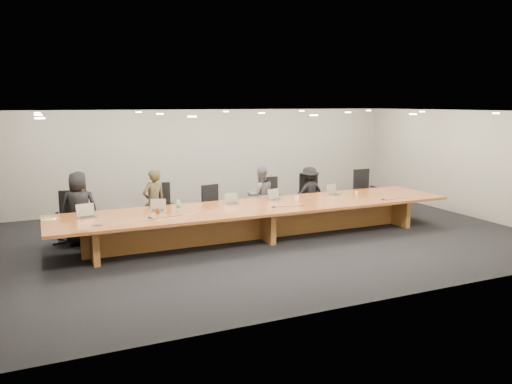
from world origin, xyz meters
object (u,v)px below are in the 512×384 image
Objects in this scene: person_a at (79,208)px; laptop_e at (336,190)px; person_b at (154,203)px; amber_mug at (158,211)px; conference_table at (261,215)px; mic_right at (383,199)px; laptop_a at (87,211)px; laptop_d at (277,194)px; chair_right at (311,196)px; laptop_b at (157,205)px; person_d at (309,193)px; mic_center at (274,207)px; chair_mid_left at (215,207)px; chair_left at (159,209)px; laptop_c at (233,199)px; chair_far_left at (69,217)px; person_c at (261,195)px; chair_far_right at (366,191)px; mic_left at (150,218)px; paper_cup_far at (357,193)px; chair_mid_right at (272,200)px; av_box at (97,224)px; paper_cup_near at (297,199)px; water_bottle at (178,206)px.

person_a reaches higher than laptop_e.
person_b reaches higher than amber_mug.
conference_table is 86.82× the size of mic_right.
laptop_a reaches higher than laptop_d.
chair_right reaches higher than laptop_b.
person_d is 12.02× the size of mic_center.
chair_mid_left is 2.99m from laptop_e.
chair_left is 1.73m from laptop_c.
laptop_e is at bearing 153.32° from person_b.
laptop_b is (-2.25, 0.31, 0.36)m from conference_table.
chair_far_left reaches higher than mic_right.
laptop_c is at bearing 47.49° from person_c.
conference_table is 2.36m from chair_left.
person_c is (-3.24, -0.08, 0.12)m from chair_far_right.
chair_left is at bearing 95.86° from laptop_b.
chair_left is 3.88× the size of laptop_c.
person_b is (-2.13, 1.19, 0.24)m from conference_table.
conference_table is 3.92m from person_a.
laptop_b is at bearing -171.24° from chair_far_right.
mic_right is (5.40, -0.29, -0.00)m from mic_left.
person_b reaches higher than paper_cup_far.
chair_mid_right is at bearing 20.58° from amber_mug.
chair_left reaches higher than laptop_a.
laptop_b reaches higher than conference_table.
chair_far_right is 3.65× the size of laptop_d.
av_box is (-4.09, -1.69, 0.04)m from person_c.
laptop_c reaches higher than paper_cup_far.
person_b is 11.82× the size of mic_left.
person_b is at bearing 147.28° from laptop_d.
paper_cup_near is at bearing -119.08° from chair_right.
person_b is 2.82m from laptop_d.
water_bottle reaches higher than conference_table.
chair_right is 11.83× the size of amber_mug.
water_bottle is at bearing -167.88° from chair_far_right.
chair_left is at bearing 149.10° from laptop_e.
chair_far_left reaches higher than laptop_a.
chair_mid_right is 1.15m from paper_cup_near.
conference_table is 28.03× the size of laptop_b.
person_b is 4.91m from paper_cup_far.
person_b is (-1.44, 0.03, 0.22)m from chair_mid_left.
person_b is 1.53m from mic_left.
person_d is (-1.85, -0.07, 0.08)m from chair_far_right.
mic_left is at bearing 58.31° from person_b.
chair_mid_right is 0.80× the size of person_c.
laptop_b is 4.43m from laptop_e.
chair_far_right reaches higher than water_bottle.
mic_right is at bearing -51.08° from chair_right.
chair_far_right reaches higher than laptop_d.
chair_mid_left is 1.82m from laptop_b.
paper_cup_far is at bearing 5.64° from mic_left.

